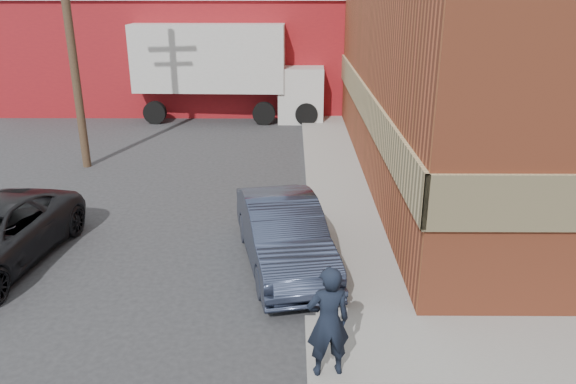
% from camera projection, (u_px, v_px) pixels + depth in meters
% --- Properties ---
extents(ground, '(90.00, 90.00, 0.00)m').
position_uv_depth(ground, '(333.00, 321.00, 10.06)').
color(ground, '#28282B').
rests_on(ground, ground).
extents(sidewalk_west, '(1.80, 18.00, 0.12)m').
position_uv_depth(sidewalk_west, '(332.00, 165.00, 18.47)').
color(sidewalk_west, gray).
rests_on(sidewalk_west, ground).
extents(warehouse, '(16.30, 8.30, 5.60)m').
position_uv_depth(warehouse, '(186.00, 44.00, 27.84)').
color(warehouse, maroon).
rests_on(warehouse, ground).
extents(utility_pole, '(2.00, 0.26, 9.00)m').
position_uv_depth(utility_pole, '(68.00, 16.00, 16.87)').
color(utility_pole, '#493624').
rests_on(utility_pole, ground).
extents(man, '(0.72, 0.54, 1.80)m').
position_uv_depth(man, '(328.00, 322.00, 8.26)').
color(man, black).
rests_on(man, sidewalk_south).
extents(sedan, '(2.40, 4.60, 1.44)m').
position_uv_depth(sedan, '(284.00, 234.00, 11.83)').
color(sedan, '#293044').
rests_on(sedan, ground).
extents(box_truck, '(8.37, 2.77, 4.10)m').
position_uv_depth(box_truck, '(230.00, 65.00, 24.21)').
color(box_truck, beige).
rests_on(box_truck, ground).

